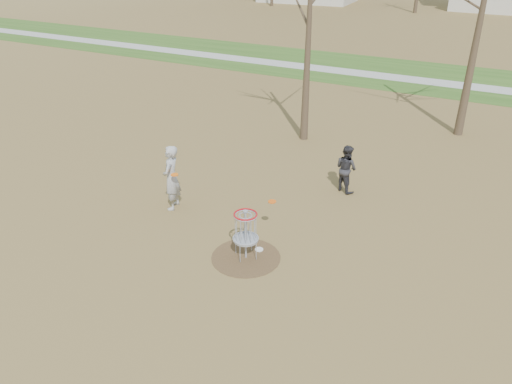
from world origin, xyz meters
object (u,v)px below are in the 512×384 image
player_standing (171,178)px  disc_grounded (259,249)px  player_throwing (346,168)px  disc_golf_basket (246,227)px

player_standing → disc_grounded: 3.62m
player_throwing → disc_grounded: bearing=105.5°
disc_grounded → disc_golf_basket: disc_golf_basket is taller
player_standing → disc_golf_basket: 3.49m
player_throwing → disc_grounded: size_ratio=7.12×
player_standing → disc_golf_basket: player_standing is taller
player_standing → player_throwing: 5.53m
disc_grounded → disc_golf_basket: 1.02m
player_throwing → disc_golf_basket: size_ratio=1.16×
player_standing → disc_grounded: (3.38, -0.83, -0.99)m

